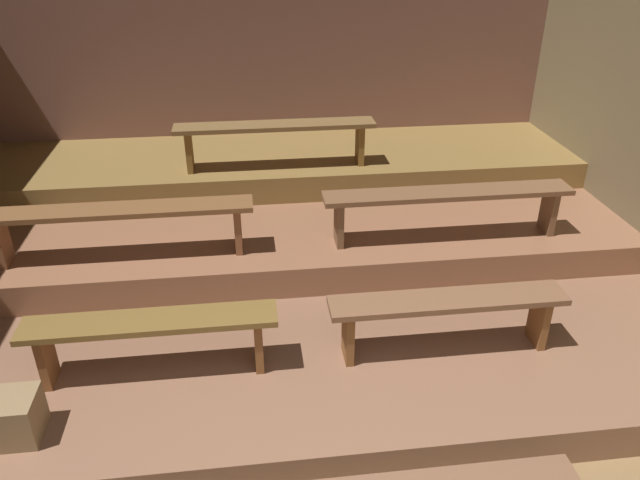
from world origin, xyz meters
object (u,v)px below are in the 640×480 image
object	(u,v)px
wooden_crate_lower	(14,417)
bench_lower_right	(447,309)
bench_middle_left	(119,217)
bench_lower_left	(152,331)
bench_middle_right	(448,200)
bench_upper_center	(275,132)

from	to	relation	value
wooden_crate_lower	bench_lower_right	bearing A→B (deg)	9.88
wooden_crate_lower	bench_middle_left	bearing A→B (deg)	76.20
bench_middle_left	wooden_crate_lower	distance (m)	1.60
bench_lower_right	wooden_crate_lower	size ratio (longest dim) A/B	5.75
bench_lower_left	bench_middle_left	size ratio (longest dim) A/B	0.78
bench_middle_right	bench_upper_center	world-z (taller)	bench_upper_center
bench_middle_left	bench_upper_center	bearing A→B (deg)	41.95
bench_lower_left	wooden_crate_lower	xyz separation A→B (m)	(-0.68, -0.43, -0.18)
bench_lower_left	bench_upper_center	distance (m)	2.36
bench_middle_right	bench_upper_center	bearing A→B (deg)	139.17
bench_middle_right	bench_upper_center	distance (m)	1.66
bench_middle_right	wooden_crate_lower	world-z (taller)	bench_middle_right
bench_middle_right	wooden_crate_lower	bearing A→B (deg)	-151.86
bench_upper_center	wooden_crate_lower	xyz separation A→B (m)	(-1.56, -2.57, -0.67)
bench_lower_right	wooden_crate_lower	xyz separation A→B (m)	(-2.49, -0.43, -0.18)
bench_middle_left	bench_middle_right	world-z (taller)	same
wooden_crate_lower	bench_middle_right	bearing A→B (deg)	28.14
bench_middle_left	bench_middle_right	xyz separation A→B (m)	(2.43, 0.00, 0.00)
bench_lower_left	bench_middle_right	distance (m)	2.38
bench_lower_right	bench_upper_center	xyz separation A→B (m)	(-0.92, 2.14, 0.49)
bench_upper_center	wooden_crate_lower	distance (m)	3.08
bench_lower_left	bench_upper_center	bearing A→B (deg)	67.70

